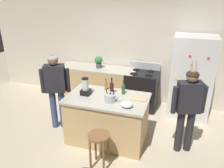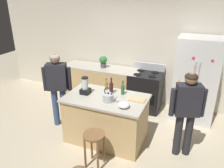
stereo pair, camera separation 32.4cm
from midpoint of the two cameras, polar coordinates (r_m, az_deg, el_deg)
ground_plane at (r=4.63m, az=0.60°, el=-13.72°), size 14.00×14.00×0.00m
back_wall at (r=5.75m, az=8.01°, el=8.46°), size 8.00×0.10×2.70m
kitchen_island at (r=4.37m, az=0.63°, el=-8.84°), size 1.52×0.91×0.92m
back_counter_run at (r=5.92m, az=-0.97°, el=0.02°), size 2.00×0.64×0.92m
refrigerator at (r=5.28m, az=22.14°, el=0.93°), size 0.90×0.73×1.88m
stove_range at (r=5.57m, az=10.10°, el=-1.76°), size 0.76×0.65×1.10m
person_by_island_left at (r=4.71m, az=-11.82°, el=0.04°), size 0.58×0.36×1.60m
person_by_sink_right at (r=4.01m, az=20.77°, el=-5.70°), size 0.59×0.34×1.56m
bar_stool at (r=3.76m, az=-2.04°, el=-14.32°), size 0.36×0.36×0.63m
potted_plant at (r=5.69m, az=-0.59°, el=5.86°), size 0.20×0.20×0.30m
blender_appliance at (r=4.25m, az=-4.65°, el=-0.71°), size 0.17×0.17×0.34m
bottle_wine at (r=4.26m, az=1.99°, el=-0.97°), size 0.08×0.08×0.32m
bottle_vinegar at (r=4.42m, az=0.63°, el=-0.47°), size 0.06×0.06×0.24m
bottle_olive_oil at (r=4.23m, az=4.94°, el=-1.43°), size 0.07×0.07×0.28m
mixing_bowl at (r=3.80m, az=5.47°, el=-5.38°), size 0.20×0.20×0.09m
tea_kettle at (r=3.97m, az=1.39°, el=-3.42°), size 0.28×0.20×0.27m
cutting_board at (r=4.09m, az=8.70°, el=-3.95°), size 0.30×0.20×0.02m
chef_knife at (r=4.08m, az=8.98°, el=-3.83°), size 0.22×0.05×0.01m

